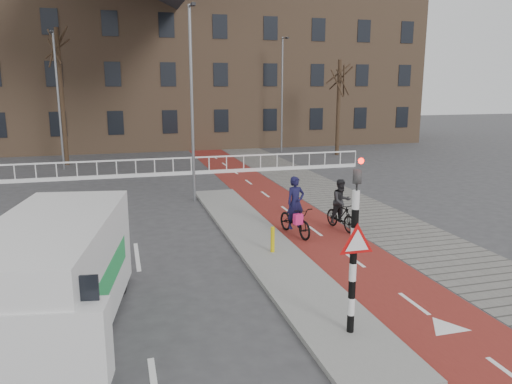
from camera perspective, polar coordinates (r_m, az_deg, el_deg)
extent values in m
plane|color=#38383A|center=(12.41, 9.09, -11.42)|extent=(120.00, 120.00, 0.00)
cube|color=maroon|center=(21.83, 1.81, -0.83)|extent=(2.50, 60.00, 0.01)
cube|color=slate|center=(22.80, 8.54, -0.39)|extent=(3.00, 60.00, 0.01)
cube|color=gray|center=(15.67, 0.65, -5.93)|extent=(1.80, 16.00, 0.12)
cylinder|color=black|center=(9.92, 11.03, -7.99)|extent=(0.14, 0.14, 2.88)
imported|color=black|center=(9.45, 11.49, 2.55)|extent=(0.13, 0.16, 0.80)
cylinder|color=#FF0C05|center=(9.29, 11.92, 3.50)|extent=(0.11, 0.02, 0.11)
cylinder|color=gold|center=(14.65, 1.91, -5.44)|extent=(0.12, 0.12, 0.76)
imported|color=black|center=(16.63, 4.50, -3.26)|extent=(1.00, 1.99, 1.00)
imported|color=#131236|center=(16.47, 4.53, -1.22)|extent=(0.70, 0.53, 1.74)
cube|color=#E11F6C|center=(16.05, 4.83, -3.11)|extent=(0.31, 0.23, 0.34)
imported|color=black|center=(17.42, 9.65, -2.72)|extent=(0.76, 1.68, 0.98)
imported|color=black|center=(17.29, 9.71, -1.06)|extent=(0.84, 0.71, 1.53)
cube|color=silver|center=(10.83, -22.10, -8.65)|extent=(3.05, 5.74, 2.18)
cube|color=green|center=(10.78, -16.17, -8.88)|extent=(0.60, 3.45, 0.55)
cube|color=black|center=(8.50, -24.05, -11.72)|extent=(1.94, 0.37, 0.90)
cylinder|color=black|center=(9.34, -19.11, -17.80)|extent=(0.40, 0.80, 0.76)
cylinder|color=black|center=(13.06, -23.53, -9.30)|extent=(0.40, 0.80, 0.76)
cylinder|color=black|center=(12.62, -15.37, -9.43)|extent=(0.40, 0.80, 0.76)
cube|color=silver|center=(27.58, -15.70, 3.48)|extent=(28.00, 0.08, 0.08)
cube|color=silver|center=(27.72, -15.60, 1.75)|extent=(28.00, 0.10, 0.20)
cube|color=#7F6047|center=(42.34, -13.39, 13.38)|extent=(46.00, 10.00, 12.00)
cylinder|color=black|center=(32.94, -21.30, 9.99)|extent=(0.27, 0.27, 8.21)
cylinder|color=black|center=(35.68, 9.40, 9.43)|extent=(0.27, 0.27, 6.55)
cylinder|color=slate|center=(21.09, -7.33, 9.65)|extent=(0.12, 0.12, 8.04)
cylinder|color=slate|center=(31.20, -21.63, 9.54)|extent=(0.12, 0.12, 7.84)
cylinder|color=slate|center=(36.92, 2.99, 10.94)|extent=(0.12, 0.12, 8.19)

